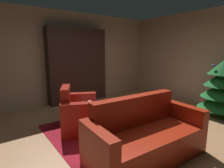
# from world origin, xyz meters

# --- Properties ---
(ground_plane) EXTENTS (7.23, 7.23, 0.00)m
(ground_plane) POSITION_xyz_m (0.00, 0.00, 0.00)
(ground_plane) COLOR #A97951
(wall_back) EXTENTS (5.73, 0.06, 2.79)m
(wall_back) POSITION_xyz_m (0.00, 3.04, 1.39)
(wall_back) COLOR tan
(wall_back) RESTS_ON ground
(wall_left) EXTENTS (0.06, 6.15, 2.79)m
(wall_left) POSITION_xyz_m (-2.84, 0.00, 1.39)
(wall_left) COLOR tan
(wall_left) RESTS_ON ground
(area_rug) EXTENTS (2.58, 2.00, 0.01)m
(area_rug) POSITION_xyz_m (-0.06, -0.49, 0.00)
(area_rug) COLOR maroon
(area_rug) RESTS_ON ground
(bookshelf_unit) EXTENTS (0.34, 1.87, 2.28)m
(bookshelf_unit) POSITION_xyz_m (-2.59, 0.23, 1.12)
(bookshelf_unit) COLOR black
(bookshelf_unit) RESTS_ON ground
(armchair_red) EXTENTS (1.18, 1.07, 0.92)m
(armchair_red) POSITION_xyz_m (-0.67, -0.82, 0.32)
(armchair_red) COLOR maroon
(armchair_red) RESTS_ON ground
(couch_red) EXTENTS (0.90, 1.92, 0.92)m
(couch_red) POSITION_xyz_m (0.84, -0.44, 0.32)
(couch_red) COLOR maroon
(couch_red) RESTS_ON ground
(coffee_table) EXTENTS (0.70, 0.70, 0.48)m
(coffee_table) POSITION_xyz_m (-0.12, -0.52, 0.43)
(coffee_table) COLOR black
(coffee_table) RESTS_ON ground
(book_stack_on_table) EXTENTS (0.20, 0.16, 0.06)m
(book_stack_on_table) POSITION_xyz_m (-0.17, -0.53, 0.51)
(book_stack_on_table) COLOR #447B45
(book_stack_on_table) RESTS_ON coffee_table
(bottle_on_table) EXTENTS (0.07, 0.07, 0.24)m
(bottle_on_table) POSITION_xyz_m (-0.25, -0.66, 0.58)
(bottle_on_table) COLOR navy
(bottle_on_table) RESTS_ON coffee_table
(decorated_tree) EXTENTS (1.12, 1.12, 1.43)m
(decorated_tree) POSITION_xyz_m (0.71, 2.47, 0.72)
(decorated_tree) COLOR brown
(decorated_tree) RESTS_ON ground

